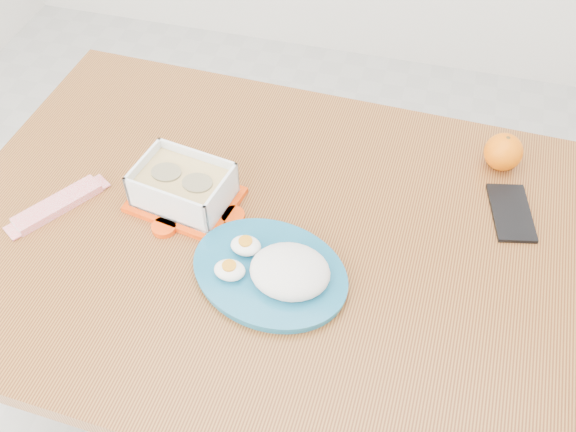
% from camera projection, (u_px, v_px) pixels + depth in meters
% --- Properties ---
extents(ground, '(3.50, 3.50, 0.00)m').
position_uv_depth(ground, '(291.00, 409.00, 1.81)').
color(ground, '#B7B7B2').
rests_on(ground, ground).
extents(dining_table, '(1.39, 0.95, 0.75)m').
position_uv_depth(dining_table, '(288.00, 263.00, 1.31)').
color(dining_table, '#97612A').
rests_on(dining_table, ground).
extents(food_container, '(0.23, 0.19, 0.09)m').
position_uv_depth(food_container, '(183.00, 187.00, 1.28)').
color(food_container, '#F23F07').
rests_on(food_container, dining_table).
extents(orange_fruit, '(0.08, 0.08, 0.08)m').
position_uv_depth(orange_fruit, '(503.00, 152.00, 1.35)').
color(orange_fruit, orange).
rests_on(orange_fruit, dining_table).
extents(rice_plate, '(0.36, 0.36, 0.08)m').
position_uv_depth(rice_plate, '(276.00, 270.00, 1.16)').
color(rice_plate, '#176183').
rests_on(rice_plate, dining_table).
extents(candy_bar, '(0.14, 0.18, 0.02)m').
position_uv_depth(candy_bar, '(58.00, 205.00, 1.29)').
color(candy_bar, red).
rests_on(candy_bar, dining_table).
extents(smartphone, '(0.11, 0.16, 0.01)m').
position_uv_depth(smartphone, '(511.00, 213.00, 1.29)').
color(smartphone, black).
rests_on(smartphone, dining_table).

